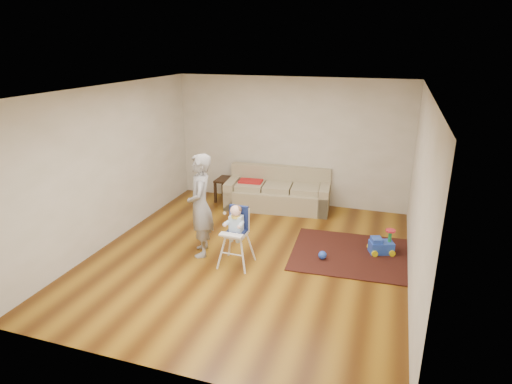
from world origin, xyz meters
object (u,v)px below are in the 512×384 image
(sofa, at_px, (278,189))
(side_table, at_px, (228,190))
(toy_ball, at_px, (322,255))
(ride_on_toy, at_px, (382,241))
(high_chair, at_px, (236,237))
(adult, at_px, (200,206))

(sofa, distance_m, side_table, 1.18)
(side_table, bearing_deg, toy_ball, -40.58)
(ride_on_toy, distance_m, high_chair, 2.44)
(side_table, height_order, adult, adult)
(adult, bearing_deg, toy_ball, 78.47)
(ride_on_toy, bearing_deg, adult, 177.53)
(toy_ball, distance_m, adult, 2.14)
(side_table, bearing_deg, ride_on_toy, -25.35)
(ride_on_toy, xyz_separation_m, high_chair, (-2.17, -1.10, 0.26))
(ride_on_toy, height_order, toy_ball, ride_on_toy)
(sofa, bearing_deg, side_table, 169.78)
(sofa, relative_size, ride_on_toy, 5.36)
(sofa, distance_m, ride_on_toy, 2.68)
(high_chair, bearing_deg, adult, 166.11)
(adult, bearing_deg, sofa, 142.47)
(side_table, height_order, ride_on_toy, side_table)
(ride_on_toy, bearing_deg, sofa, 125.50)
(sofa, xyz_separation_m, side_table, (-1.16, 0.09, -0.17))
(ride_on_toy, relative_size, high_chair, 0.41)
(sofa, bearing_deg, adult, -110.38)
(sofa, height_order, side_table, sofa)
(ride_on_toy, relative_size, toy_ball, 3.04)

